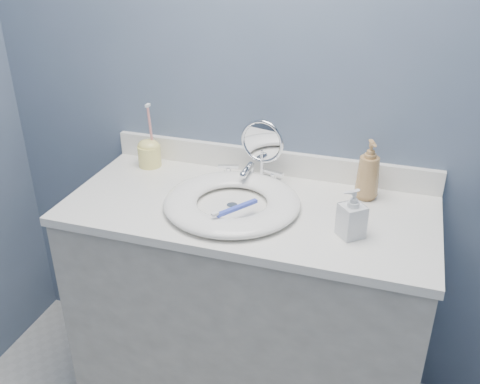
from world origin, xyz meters
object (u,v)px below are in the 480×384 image
at_px(makeup_mirror, 262,149).
at_px(soap_bottle_amber, 369,170).
at_px(toothbrush_holder, 149,152).
at_px(soap_bottle_clear, 352,213).

relative_size(makeup_mirror, soap_bottle_amber, 1.14).
bearing_deg(makeup_mirror, toothbrush_holder, -172.91).
distance_m(soap_bottle_clear, toothbrush_holder, 0.84).
height_order(makeup_mirror, soap_bottle_clear, makeup_mirror).
xyz_separation_m(soap_bottle_clear, toothbrush_holder, (-0.79, 0.27, -0.02)).
bearing_deg(soap_bottle_amber, soap_bottle_clear, -115.21).
xyz_separation_m(makeup_mirror, toothbrush_holder, (-0.44, 0.00, -0.07)).
bearing_deg(toothbrush_holder, soap_bottle_clear, -18.85).
bearing_deg(makeup_mirror, soap_bottle_clear, -29.84).
bearing_deg(soap_bottle_clear, toothbrush_holder, -149.47).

